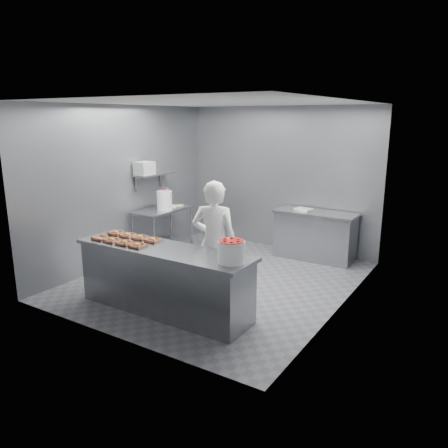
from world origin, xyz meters
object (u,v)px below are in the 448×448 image
at_px(prep_table, 163,224).
at_px(tray_3, 138,245).
at_px(tray_2, 125,243).
at_px(back_counter, 315,235).
at_px(appliance, 144,168).
at_px(strawberry_tub, 231,251).
at_px(tray_7, 153,240).
at_px(glaze_bucket, 164,200).
at_px(tray_4, 116,233).
at_px(worker, 214,243).
at_px(tray_5, 128,235).
at_px(tray_1, 112,240).
at_px(tray_6, 140,238).
at_px(service_counter, 164,279).
at_px(tray_0, 100,238).

distance_m(prep_table, tray_3, 2.52).
relative_size(prep_table, tray_2, 6.40).
xyz_separation_m(back_counter, appliance, (-2.72, -1.57, 1.23)).
bearing_deg(strawberry_tub, tray_7, 172.70).
height_order(tray_2, glaze_bucket, glaze_bucket).
distance_m(tray_4, worker, 1.52).
bearing_deg(tray_4, tray_5, 0.00).
bearing_deg(tray_4, glaze_bucket, 106.67).
xyz_separation_m(tray_1, strawberry_tub, (1.87, 0.13, 0.12)).
bearing_deg(prep_table, tray_2, -62.36).
height_order(back_counter, tray_1, tray_1).
distance_m(worker, appliance, 2.61).
distance_m(tray_6, strawberry_tub, 1.64).
relative_size(back_counter, tray_4, 8.01).
distance_m(tray_6, appliance, 2.13).
height_order(prep_table, tray_4, tray_4).
bearing_deg(service_counter, worker, 54.87).
xyz_separation_m(tray_4, tray_6, (0.48, 0.00, 0.00)).
distance_m(tray_3, tray_5, 0.57).
distance_m(back_counter, tray_6, 3.45).
height_order(prep_table, strawberry_tub, strawberry_tub).
bearing_deg(tray_3, worker, 45.99).
height_order(prep_table, tray_1, tray_1).
distance_m(back_counter, worker, 2.73).
distance_m(service_counter, tray_5, 0.93).
height_order(strawberry_tub, glaze_bucket, glaze_bucket).
relative_size(tray_0, tray_4, 1.00).
xyz_separation_m(strawberry_tub, glaze_bucket, (-2.63, 1.91, 0.04)).
distance_m(strawberry_tub, glaze_bucket, 3.25).
bearing_deg(glaze_bucket, tray_7, -54.46).
distance_m(back_counter, tray_0, 3.94).
xyz_separation_m(tray_1, tray_6, (0.24, 0.31, 0.00)).
bearing_deg(worker, back_counter, -117.73).
bearing_deg(tray_1, back_counter, 63.64).
distance_m(service_counter, tray_7, 0.58).
bearing_deg(glaze_bucket, tray_2, -63.96).
distance_m(tray_6, tray_7, 0.24).
bearing_deg(tray_7, tray_4, 180.00).
xyz_separation_m(tray_4, tray_7, (0.72, 0.00, 0.00)).
bearing_deg(tray_5, service_counter, -11.16).
distance_m(tray_1, tray_5, 0.31).
bearing_deg(strawberry_tub, tray_5, 174.56).
xyz_separation_m(tray_0, tray_6, (0.48, 0.31, 0.00)).
height_order(tray_0, tray_3, tray_3).
bearing_deg(tray_7, service_counter, -26.80).
height_order(tray_4, tray_7, same).
bearing_deg(tray_7, tray_2, -127.69).
bearing_deg(tray_2, back_counter, 66.97).
height_order(tray_3, tray_5, same).
bearing_deg(tray_3, tray_2, 180.00).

